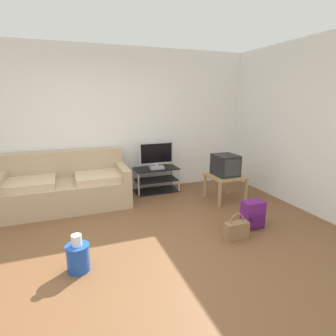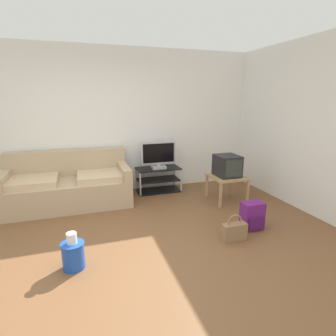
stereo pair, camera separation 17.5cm
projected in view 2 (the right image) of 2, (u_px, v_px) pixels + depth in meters
ground_plane at (124, 258)px, 3.16m from camera, size 9.00×9.80×0.02m
wall_back at (100, 122)px, 5.08m from camera, size 9.00×0.10×2.70m
wall_right at (297, 125)px, 4.52m from camera, size 0.10×3.60×2.70m
couch at (69, 186)px, 4.67m from camera, size 2.03×0.95×0.89m
tv_stand at (158, 180)px, 5.37m from camera, size 0.84×0.44×0.47m
flat_tv at (158, 155)px, 5.23m from camera, size 0.67×0.22×0.52m
side_table at (227, 180)px, 4.81m from camera, size 0.58×0.58×0.46m
crt_tv at (227, 166)px, 4.77m from camera, size 0.38×0.44×0.37m
backpack at (252, 216)px, 3.82m from camera, size 0.30×0.26×0.38m
handbag at (234, 231)px, 3.52m from camera, size 0.32×0.12×0.36m
cleaning_bucket at (73, 254)px, 2.92m from camera, size 0.25×0.25×0.41m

